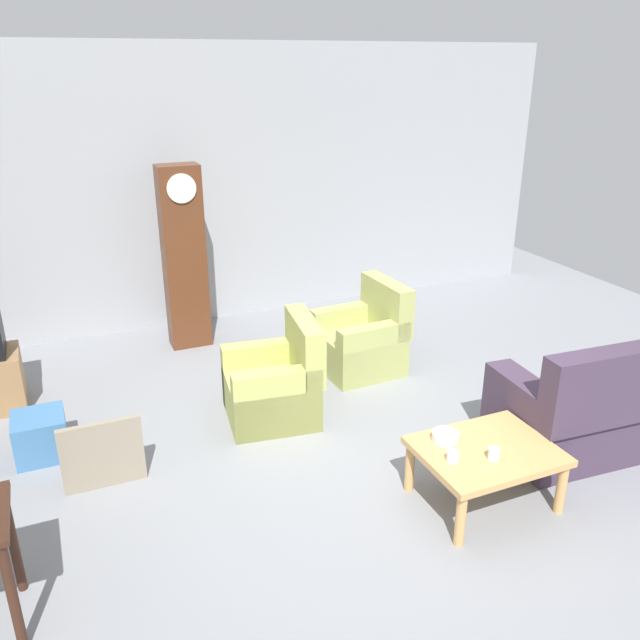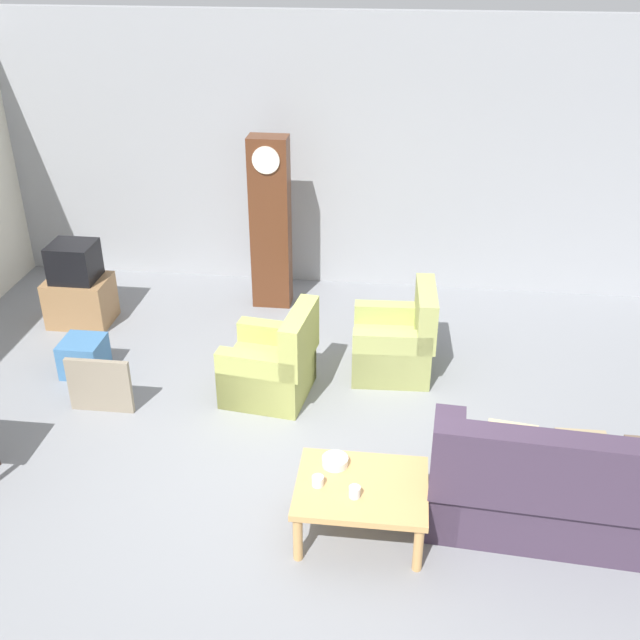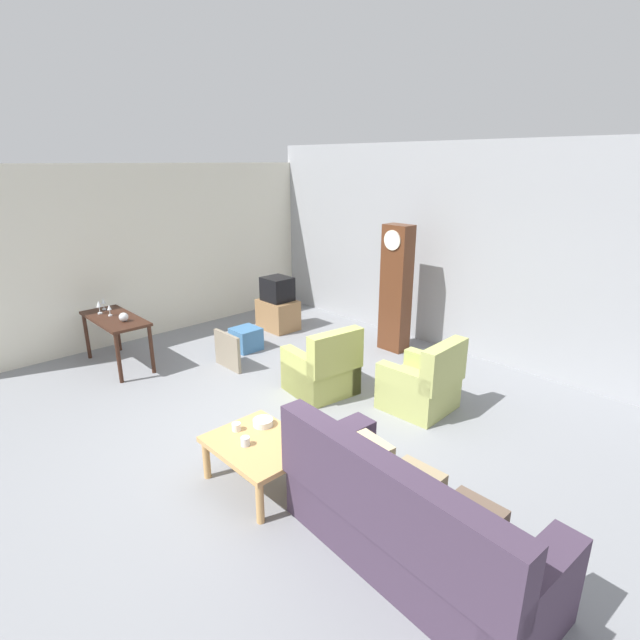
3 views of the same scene
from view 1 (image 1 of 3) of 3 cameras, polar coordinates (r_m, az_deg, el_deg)
name	(u,v)px [view 1 (image 1 of 3)]	position (r m, az deg, el deg)	size (l,w,h in m)	color
ground_plane	(373,458)	(5.43, 4.62, -11.89)	(10.40, 10.40, 0.00)	gray
garage_door_wall	(236,186)	(7.99, -7.36, 11.55)	(8.40, 0.16, 3.20)	#9EA0A5
couch_floral	(624,403)	(6.00, 24.99, -6.62)	(2.15, 1.02, 1.04)	#423347
armchair_olive_near	(276,386)	(5.84, -3.88, -5.76)	(0.88, 0.86, 0.92)	tan
armchair_olive_far	(363,341)	(6.73, 3.75, -1.88)	(0.82, 0.80, 0.92)	tan
coffee_table_wood	(486,456)	(4.89, 14.29, -11.42)	(0.96, 0.76, 0.44)	tan
grandfather_clock	(184,258)	(7.22, -11.78, 5.32)	(0.44, 0.30, 2.00)	#562D19
framed_picture_leaning	(103,455)	(5.22, -18.46, -11.10)	(0.60, 0.05, 0.54)	gray
storage_box_blue	(41,436)	(5.81, -23.22, -9.27)	(0.40, 0.41, 0.36)	teal
cup_white_porcelain	(453,457)	(4.65, 11.52, -11.60)	(0.09, 0.09, 0.07)	white
cup_blue_rimmed	(494,454)	(4.73, 14.93, -11.22)	(0.08, 0.08, 0.08)	silver
bowl_white_stacked	(445,436)	(4.87, 10.89, -9.95)	(0.20, 0.20, 0.07)	white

